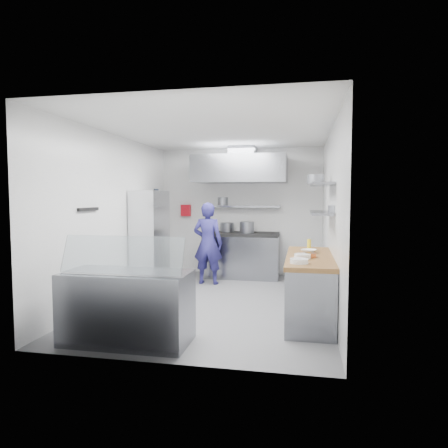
% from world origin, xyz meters
% --- Properties ---
extents(floor, '(5.00, 5.00, 0.00)m').
position_xyz_m(floor, '(0.00, 0.00, 0.00)').
color(floor, '#5C5C5E').
rests_on(floor, ground).
extents(ceiling, '(5.00, 5.00, 0.00)m').
position_xyz_m(ceiling, '(0.00, 0.00, 2.80)').
color(ceiling, silver).
rests_on(ceiling, wall_back).
extents(wall_back, '(3.60, 2.80, 0.02)m').
position_xyz_m(wall_back, '(0.00, 2.50, 1.40)').
color(wall_back, white).
rests_on(wall_back, floor).
extents(wall_front, '(3.60, 2.80, 0.02)m').
position_xyz_m(wall_front, '(0.00, -2.50, 1.40)').
color(wall_front, white).
rests_on(wall_front, floor).
extents(wall_left, '(2.80, 5.00, 0.02)m').
position_xyz_m(wall_left, '(-1.80, 0.00, 1.40)').
color(wall_left, white).
rests_on(wall_left, floor).
extents(wall_right, '(2.80, 5.00, 0.02)m').
position_xyz_m(wall_right, '(1.80, 0.00, 1.40)').
color(wall_right, white).
rests_on(wall_right, floor).
extents(gas_range, '(1.60, 0.80, 0.90)m').
position_xyz_m(gas_range, '(0.10, 2.10, 0.45)').
color(gas_range, gray).
rests_on(gas_range, floor).
extents(cooktop, '(1.57, 0.78, 0.06)m').
position_xyz_m(cooktop, '(0.10, 2.10, 0.93)').
color(cooktop, black).
rests_on(cooktop, gas_range).
extents(stock_pot_left, '(0.30, 0.30, 0.20)m').
position_xyz_m(stock_pot_left, '(-0.26, 2.28, 1.06)').
color(stock_pot_left, slate).
rests_on(stock_pot_left, cooktop).
extents(stock_pot_mid, '(0.31, 0.31, 0.24)m').
position_xyz_m(stock_pot_mid, '(0.21, 2.06, 1.08)').
color(stock_pot_mid, slate).
rests_on(stock_pot_mid, cooktop).
extents(over_range_shelf, '(1.60, 0.30, 0.04)m').
position_xyz_m(over_range_shelf, '(0.10, 2.34, 1.52)').
color(over_range_shelf, gray).
rests_on(over_range_shelf, wall_back).
extents(shelf_pot_a, '(0.24, 0.24, 0.18)m').
position_xyz_m(shelf_pot_a, '(-0.40, 2.50, 1.63)').
color(shelf_pot_a, slate).
rests_on(shelf_pot_a, over_range_shelf).
extents(extractor_hood, '(1.90, 1.15, 0.55)m').
position_xyz_m(extractor_hood, '(0.10, 1.93, 2.30)').
color(extractor_hood, gray).
rests_on(extractor_hood, wall_back).
extents(hood_duct, '(0.55, 0.55, 0.24)m').
position_xyz_m(hood_duct, '(0.10, 2.15, 2.68)').
color(hood_duct, slate).
rests_on(hood_duct, extractor_hood).
extents(red_firebox, '(0.22, 0.10, 0.26)m').
position_xyz_m(red_firebox, '(-1.25, 2.44, 1.42)').
color(red_firebox, red).
rests_on(red_firebox, wall_back).
extents(chef, '(0.61, 0.42, 1.62)m').
position_xyz_m(chef, '(-0.46, 1.30, 0.81)').
color(chef, navy).
rests_on(chef, floor).
extents(wire_rack, '(0.50, 0.90, 1.85)m').
position_xyz_m(wire_rack, '(-1.53, 0.93, 0.93)').
color(wire_rack, silver).
rests_on(wire_rack, floor).
extents(rack_bin_a, '(0.15, 0.19, 0.17)m').
position_xyz_m(rack_bin_a, '(-1.53, 1.05, 0.80)').
color(rack_bin_a, white).
rests_on(rack_bin_a, wire_rack).
extents(rack_bin_b, '(0.14, 0.17, 0.15)m').
position_xyz_m(rack_bin_b, '(-1.53, 1.27, 1.30)').
color(rack_bin_b, yellow).
rests_on(rack_bin_b, wire_rack).
extents(rack_jar, '(0.10, 0.10, 0.18)m').
position_xyz_m(rack_jar, '(-1.48, 1.16, 1.80)').
color(rack_jar, black).
rests_on(rack_jar, wire_rack).
extents(knife_strip, '(0.04, 0.55, 0.05)m').
position_xyz_m(knife_strip, '(-1.78, -0.90, 1.55)').
color(knife_strip, black).
rests_on(knife_strip, wall_left).
extents(prep_counter_base, '(0.62, 2.00, 0.84)m').
position_xyz_m(prep_counter_base, '(1.48, -0.60, 0.42)').
color(prep_counter_base, gray).
rests_on(prep_counter_base, floor).
extents(prep_counter_top, '(0.65, 2.04, 0.06)m').
position_xyz_m(prep_counter_top, '(1.48, -0.60, 0.87)').
color(prep_counter_top, brown).
rests_on(prep_counter_top, prep_counter_base).
extents(plate_stack_a, '(0.23, 0.23, 0.06)m').
position_xyz_m(plate_stack_a, '(1.34, -1.29, 0.93)').
color(plate_stack_a, white).
rests_on(plate_stack_a, prep_counter_top).
extents(plate_stack_b, '(0.22, 0.22, 0.06)m').
position_xyz_m(plate_stack_b, '(1.38, -0.86, 0.93)').
color(plate_stack_b, white).
rests_on(plate_stack_b, prep_counter_top).
extents(copper_pan, '(0.16, 0.16, 0.06)m').
position_xyz_m(copper_pan, '(1.49, -0.75, 0.93)').
color(copper_pan, '#BB6334').
rests_on(copper_pan, prep_counter_top).
extents(squeeze_bottle, '(0.06, 0.06, 0.18)m').
position_xyz_m(squeeze_bottle, '(1.48, -0.09, 0.99)').
color(squeeze_bottle, yellow).
rests_on(squeeze_bottle, prep_counter_top).
extents(mixing_bowl, '(0.28, 0.28, 0.05)m').
position_xyz_m(mixing_bowl, '(1.47, -0.31, 0.93)').
color(mixing_bowl, white).
rests_on(mixing_bowl, prep_counter_top).
extents(wall_shelf_lower, '(0.30, 1.30, 0.04)m').
position_xyz_m(wall_shelf_lower, '(1.64, -0.30, 1.50)').
color(wall_shelf_lower, gray).
rests_on(wall_shelf_lower, wall_right).
extents(wall_shelf_upper, '(0.30, 1.30, 0.04)m').
position_xyz_m(wall_shelf_upper, '(1.64, -0.30, 1.92)').
color(wall_shelf_upper, gray).
rests_on(wall_shelf_upper, wall_right).
extents(shelf_pot_c, '(0.20, 0.20, 0.10)m').
position_xyz_m(shelf_pot_c, '(1.81, -0.71, 1.57)').
color(shelf_pot_c, slate).
rests_on(shelf_pot_c, wall_shelf_lower).
extents(shelf_pot_d, '(0.26, 0.26, 0.14)m').
position_xyz_m(shelf_pot_d, '(1.57, 0.07, 2.01)').
color(shelf_pot_d, slate).
rests_on(shelf_pot_d, wall_shelf_upper).
extents(display_case, '(1.50, 0.70, 0.85)m').
position_xyz_m(display_case, '(-0.67, -2.00, 0.42)').
color(display_case, gray).
rests_on(display_case, floor).
extents(display_glass, '(1.47, 0.19, 0.42)m').
position_xyz_m(display_glass, '(-0.67, -2.12, 1.07)').
color(display_glass, silver).
rests_on(display_glass, display_case).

